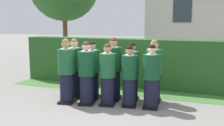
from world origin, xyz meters
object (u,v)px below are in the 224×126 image
Objects in this scene: student_rear_row_0 at (75,69)px; student_front_row_1 at (87,75)px; student_rear_row_1 at (92,71)px; student_rear_row_2 at (113,70)px; student_rear_row_3 at (132,73)px; student_front_row_2 at (108,76)px; student_front_row_3 at (129,78)px; student_front_row_4 at (151,78)px; student_rear_row_4 at (154,72)px; student_front_row_0 at (67,73)px.

student_front_row_1 is at bearing -38.87° from student_rear_row_0.
student_rear_row_0 reaches higher than student_rear_row_1.
student_rear_row_2 reaches higher than student_rear_row_3.
student_front_row_2 is at bearing 12.86° from student_front_row_1.
student_rear_row_1 is at bearing 6.98° from student_rear_row_0.
student_front_row_3 is 0.55m from student_rear_row_3.
student_front_row_3 is 0.98× the size of student_rear_row_3.
student_front_row_2 is 1.01× the size of student_rear_row_3.
student_rear_row_3 is (-0.64, 0.50, -0.01)m from student_front_row_4.
student_front_row_3 is at bearing 11.74° from student_front_row_1.
student_rear_row_3 is at bearing 100.40° from student_front_row_3.
student_front_row_2 is 0.75m from student_rear_row_1.
student_front_row_1 is 0.96× the size of student_rear_row_2.
student_front_row_2 is at bearing -172.14° from student_front_row_4.
student_rear_row_2 is at bearing -171.45° from student_rear_row_4.
student_front_row_1 is 0.55m from student_front_row_2.
student_rear_row_4 is at bearing 95.13° from student_front_row_4.
student_rear_row_4 is (1.08, 0.16, -0.02)m from student_rear_row_2.
student_rear_row_0 is 2.20m from student_rear_row_4.
student_front_row_3 is 0.93× the size of student_rear_row_4.
student_rear_row_2 reaches higher than student_front_row_1.
student_front_row_4 is at bearing -9.11° from student_rear_row_1.
student_front_row_3 is 1.70m from student_rear_row_0.
student_front_row_2 is 0.54m from student_rear_row_2.
student_front_row_3 is at bearing -129.63° from student_rear_row_4.
student_rear_row_3 is at bearing 12.90° from student_rear_row_2.
student_front_row_4 is at bearing 9.52° from student_front_row_1.
student_front_row_2 is 0.93× the size of student_rear_row_2.
student_rear_row_3 is (0.98, 0.77, -0.03)m from student_front_row_1.
student_rear_row_0 and student_rear_row_4 have the same top height.
student_rear_row_3 is at bearing -175.10° from student_rear_row_4.
student_front_row_0 is 1.74m from student_rear_row_3.
student_rear_row_4 is at bearing 22.67° from student_front_row_0.
student_front_row_0 is at bearing -157.33° from student_rear_row_4.
student_front_row_0 reaches higher than student_front_row_3.
student_rear_row_0 is 1.61m from student_rear_row_3.
student_front_row_3 is 0.96× the size of student_rear_row_1.
student_rear_row_3 is (0.45, 0.65, -0.01)m from student_front_row_2.
student_rear_row_4 reaches higher than student_front_row_2.
student_front_row_4 reaches higher than student_rear_row_3.
student_rear_row_1 reaches higher than student_front_row_4.
student_front_row_1 is 1.02× the size of student_rear_row_1.
student_front_row_0 is at bearing -173.15° from student_front_row_1.
student_rear_row_1 is at bearing 53.38° from student_front_row_0.
student_rear_row_3 is (-0.10, 0.54, 0.01)m from student_front_row_3.
student_front_row_1 is (0.54, 0.07, -0.03)m from student_front_row_0.
student_front_row_0 is 1.02× the size of student_rear_row_0.
student_front_row_0 is 1.07× the size of student_rear_row_3.
student_rear_row_2 is (-1.13, 0.38, 0.06)m from student_front_row_4.
student_rear_row_2 is 0.50m from student_rear_row_3.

